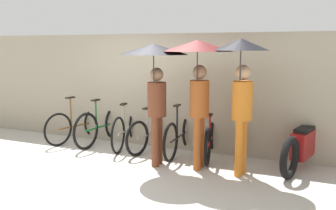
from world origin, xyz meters
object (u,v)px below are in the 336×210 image
Objects in this scene: pedestrian_leading at (155,68)px; parked_bicycle_0 at (78,124)px; parked_bicycle_3 at (153,132)px; pedestrian_trailing at (241,75)px; pedestrian_center at (198,66)px; motorcycle at (304,145)px; parked_bicycle_1 at (102,126)px; parked_bicycle_4 at (180,135)px; parked_bicycle_5 at (211,139)px; parked_bicycle_6 at (243,140)px; parked_bicycle_2 at (127,128)px.

parked_bicycle_0 is at bearing -26.59° from pedestrian_leading.
parked_bicycle_3 is 2.43m from pedestrian_trailing.
pedestrian_leading is 0.97× the size of pedestrian_trailing.
motorcycle is (1.61, 0.87, -1.35)m from pedestrian_center.
parked_bicycle_4 reaches higher than parked_bicycle_1.
parked_bicycle_6 is at bearing -98.16° from parked_bicycle_5.
pedestrian_center is at bearing 131.11° from motorcycle.
pedestrian_leading is (-0.70, -0.91, 1.34)m from parked_bicycle_5.
parked_bicycle_1 is 0.99× the size of parked_bicycle_4.
parked_bicycle_4 is (1.20, -0.05, -0.00)m from parked_bicycle_2.
parked_bicycle_5 is (0.60, 0.01, -0.02)m from parked_bicycle_4.
parked_bicycle_1 is 2.33m from pedestrian_leading.
parked_bicycle_5 is at bearing 105.64° from motorcycle.
pedestrian_center reaches higher than parked_bicycle_4.
parked_bicycle_4 is 0.85× the size of pedestrian_leading.
motorcycle is (1.63, 0.08, 0.03)m from parked_bicycle_5.
parked_bicycle_1 reaches higher than parked_bicycle_6.
parked_bicycle_0 is at bearing -6.13° from pedestrian_trailing.
parked_bicycle_6 reaches higher than motorcycle.
pedestrian_center is at bearing -91.67° from parked_bicycle_0.
pedestrian_center is 0.99× the size of pedestrian_trailing.
motorcycle is (2.82, 0.07, 0.03)m from parked_bicycle_3.
parked_bicycle_4 is at bearing -101.38° from pedestrian_leading.
pedestrian_center reaches higher than parked_bicycle_0.
pedestrian_trailing reaches higher than parked_bicycle_5.
parked_bicycle_3 is 0.76× the size of pedestrian_trailing.
parked_bicycle_1 is at bearing -75.97° from parked_bicycle_0.
pedestrian_center is at bearing -113.52° from parked_bicycle_3.
pedestrian_center is (0.71, 0.13, 0.04)m from pedestrian_leading.
parked_bicycle_1 reaches higher than parked_bicycle_5.
parked_bicycle_3 is at bearing 86.62° from parked_bicycle_6.
parked_bicycle_3 is 1.70m from pedestrian_leading.
parked_bicycle_0 is 0.82× the size of pedestrian_leading.
parked_bicycle_1 is 0.82× the size of pedestrian_center.
pedestrian_leading is 2.85m from motorcycle.
parked_bicycle_5 is 1.77m from pedestrian_leading.
parked_bicycle_2 is at bearing 84.16° from parked_bicycle_4.
parked_bicycle_3 is 0.76× the size of pedestrian_center.
parked_bicycle_5 is (1.80, -0.04, -0.03)m from parked_bicycle_2.
parked_bicycle_0 reaches higher than parked_bicycle_2.
parked_bicycle_4 reaches higher than parked_bicycle_2.
pedestrian_center is 1.04× the size of motorcycle.
parked_bicycle_0 is at bearing 78.38° from parked_bicycle_5.
parked_bicycle_2 is 2.93m from pedestrian_trailing.
parked_bicycle_3 reaches higher than parked_bicycle_6.
parked_bicycle_0 is 4.62m from motorcycle.
parked_bicycle_0 is at bearing 86.29° from parked_bicycle_6.
parked_bicycle_5 is 1.63m from motorcycle.
parked_bicycle_2 is 1.80m from parked_bicycle_5.
parked_bicycle_0 is 0.60m from parked_bicycle_1.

